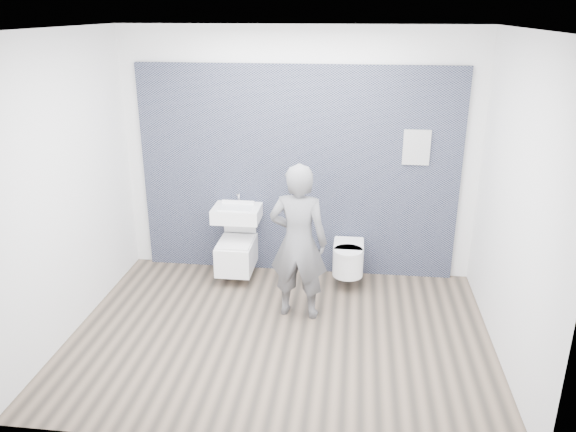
# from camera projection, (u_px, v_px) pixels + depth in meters

# --- Properties ---
(ground) EXTENTS (4.00, 4.00, 0.00)m
(ground) POSITION_uv_depth(u_px,v_px,m) (280.00, 335.00, 5.40)
(ground) COLOR brown
(ground) RESTS_ON ground
(room_shell) EXTENTS (4.00, 4.00, 4.00)m
(room_shell) POSITION_uv_depth(u_px,v_px,m) (279.00, 159.00, 4.80)
(room_shell) COLOR silver
(room_shell) RESTS_ON ground
(tile_wall) EXTENTS (3.60, 0.06, 2.40)m
(tile_wall) POSITION_uv_depth(u_px,v_px,m) (297.00, 269.00, 6.77)
(tile_wall) COLOR black
(tile_wall) RESTS_ON ground
(washbasin) EXTENTS (0.53, 0.40, 0.40)m
(washbasin) POSITION_uv_depth(u_px,v_px,m) (237.00, 213.00, 6.36)
(washbasin) COLOR white
(washbasin) RESTS_ON ground
(toilet_square) EXTENTS (0.40, 0.58, 0.77)m
(toilet_square) POSITION_uv_depth(u_px,v_px,m) (237.00, 253.00, 6.45)
(toilet_square) COLOR white
(toilet_square) RESTS_ON ground
(toilet_rounded) EXTENTS (0.34, 0.58, 0.31)m
(toilet_rounded) POSITION_uv_depth(u_px,v_px,m) (348.00, 258.00, 6.29)
(toilet_rounded) COLOR white
(toilet_rounded) RESTS_ON ground
(info_placard) EXTENTS (0.29, 0.03, 0.38)m
(info_placard) POSITION_uv_depth(u_px,v_px,m) (406.00, 276.00, 6.58)
(info_placard) COLOR white
(info_placard) RESTS_ON ground
(visitor) EXTENTS (0.62, 0.44, 1.60)m
(visitor) POSITION_uv_depth(u_px,v_px,m) (298.00, 242.00, 5.50)
(visitor) COLOR #5B5B5F
(visitor) RESTS_ON ground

